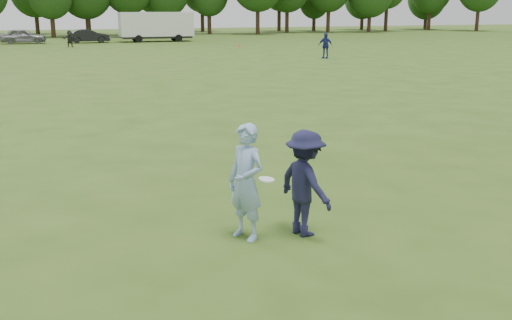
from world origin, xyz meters
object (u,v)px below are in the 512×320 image
object	(u,v)px
car_e	(23,36)
car_f	(89,36)
defender	(305,183)
cargo_trailer	(156,25)
thrower	(246,182)
player_far_d	(70,39)
field_cone	(239,45)
player_far_b	(325,46)

from	to	relation	value
car_e	car_f	world-z (taller)	car_e
defender	cargo_trailer	size ratio (longest dim) A/B	0.20
thrower	car_f	world-z (taller)	thrower
player_far_d	car_e	size ratio (longest dim) A/B	0.35
player_far_d	field_cone	world-z (taller)	player_far_d
player_far_d	car_f	distance (m)	7.06
player_far_b	player_far_d	world-z (taller)	player_far_b
defender	player_far_d	distance (m)	52.20
player_far_d	car_e	bearing A→B (deg)	117.10
field_cone	cargo_trailer	xyz separation A→B (m)	(-5.87, 11.70, 1.63)
defender	player_far_b	world-z (taller)	player_far_b
player_far_d	field_cone	xyz separation A→B (m)	(15.45, -4.99, -0.65)
cargo_trailer	field_cone	bearing A→B (deg)	-63.36
player_far_b	player_far_d	size ratio (longest dim) A/B	1.18
field_cone	player_far_d	bearing A→B (deg)	162.09
cargo_trailer	player_far_d	bearing A→B (deg)	-145.01
car_e	cargo_trailer	bearing A→B (deg)	-92.24
player_far_b	field_cone	distance (m)	14.78
car_f	cargo_trailer	size ratio (longest dim) A/B	0.49
car_e	field_cone	bearing A→B (deg)	-121.29
car_e	cargo_trailer	distance (m)	13.99
thrower	defender	size ratio (longest dim) A/B	1.08
field_cone	cargo_trailer	bearing A→B (deg)	116.64
cargo_trailer	car_f	bearing A→B (deg)	-179.88
car_f	player_far_d	bearing A→B (deg)	159.26
player_far_b	car_f	xyz separation A→B (m)	(-15.34, 26.28, -0.23)
defender	player_far_d	world-z (taller)	defender
field_cone	cargo_trailer	world-z (taller)	cargo_trailer
player_far_b	car_e	world-z (taller)	player_far_b
thrower	car_e	distance (m)	59.68
player_far_d	car_f	bearing A→B (deg)	68.29
thrower	field_cone	xyz separation A→B (m)	(15.03, 47.03, -0.84)
player_far_b	cargo_trailer	size ratio (longest dim) A/B	0.21
defender	field_cone	distance (m)	49.23
cargo_trailer	defender	bearing A→B (deg)	-97.89
car_e	cargo_trailer	world-z (taller)	cargo_trailer
thrower	field_cone	distance (m)	49.38
defender	field_cone	size ratio (longest dim) A/B	6.09
defender	car_f	bearing A→B (deg)	-16.96
player_far_d	car_f	size ratio (longest dim) A/B	0.37
defender	cargo_trailer	xyz separation A→B (m)	(8.16, 58.88, 0.86)
field_cone	thrower	bearing A→B (deg)	-107.72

